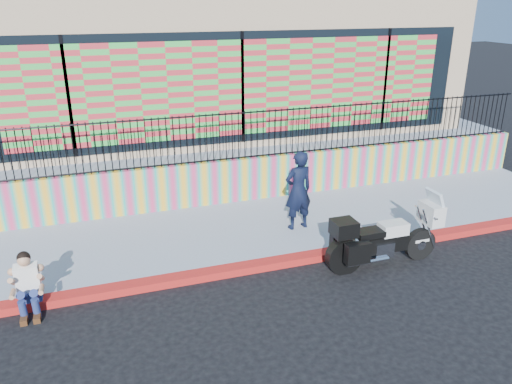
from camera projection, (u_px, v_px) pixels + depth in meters
name	position (u px, v px, depth m)	size (l,w,h in m)	color
ground	(304.00, 261.00, 10.14)	(90.00, 90.00, 0.00)	black
red_curb	(304.00, 258.00, 10.11)	(16.00, 0.30, 0.15)	maroon
sidewalk	(275.00, 225.00, 11.57)	(16.00, 3.00, 0.15)	gray
mural_wall	(253.00, 178.00, 12.75)	(16.00, 0.20, 1.10)	#DD3A70
metal_fence	(253.00, 134.00, 12.34)	(15.80, 0.04, 1.20)	black
elevated_platform	(207.00, 134.00, 17.29)	(16.00, 10.00, 1.25)	gray
storefront_building	(206.00, 56.00, 16.15)	(14.00, 8.06, 4.00)	tan
police_motorcycle	(382.00, 238.00, 9.75)	(2.38, 0.79, 1.48)	black
police_officer	(298.00, 190.00, 10.97)	(0.65, 0.43, 1.79)	black
seated_man	(28.00, 290.00, 8.32)	(0.54, 0.71, 1.06)	navy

